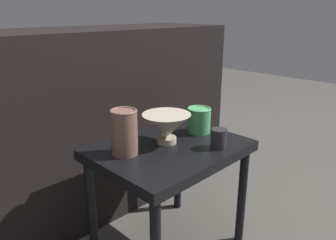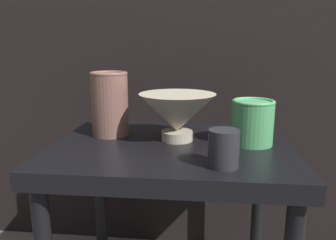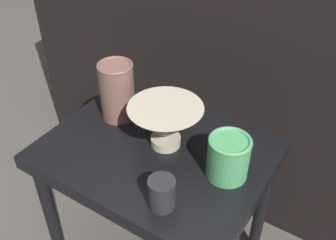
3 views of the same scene
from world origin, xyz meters
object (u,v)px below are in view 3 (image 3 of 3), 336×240
bowl (166,123)px  vase_textured_left (117,90)px  cup (162,193)px  vase_colorful_right (228,157)px

bowl → vase_textured_left: (-0.18, 0.03, 0.02)m
bowl → cup: bearing=-59.3°
vase_colorful_right → cup: bearing=-115.4°
cup → vase_textured_left: bearing=143.7°
bowl → cup: 0.21m
vase_textured_left → cup: bearing=-36.3°
vase_textured_left → cup: size_ratio=2.23×
bowl → vase_colorful_right: size_ratio=1.76×
vase_textured_left → cup: 0.36m
cup → vase_colorful_right: bearing=64.6°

